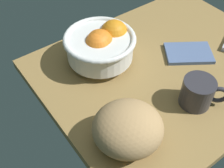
{
  "coord_description": "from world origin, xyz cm",
  "views": [
    {
      "loc": [
        51.49,
        41.18,
        60.13
      ],
      "look_at": [
        21.34,
        0.16,
        5.0
      ],
      "focal_mm": 45.01,
      "sensor_mm": 36.0,
      "label": 1
    }
  ],
  "objects": [
    {
      "name": "bread_loaf",
      "position": [
        27.0,
        14.0,
        5.6
      ],
      "size": [
        22.69,
        22.4,
        11.2
      ],
      "primitive_type": "ellipsoid",
      "rotation": [
        0.0,
        0.0,
        5.68
      ],
      "color": "tan",
      "rests_on": "ground"
    },
    {
      "name": "fruit_bowl",
      "position": [
        15.14,
        -13.76,
        6.52
      ],
      "size": [
        21.62,
        21.62,
        11.68
      ],
      "color": "white",
      "rests_on": "ground"
    },
    {
      "name": "ground_plane",
      "position": [
        0.0,
        0.0,
        -1.5
      ],
      "size": [
        76.13,
        60.63,
        3.0
      ],
      "primitive_type": "cube",
      "color": "olive"
    },
    {
      "name": "mug",
      "position": [
        4.22,
        15.51,
        4.06
      ],
      "size": [
        10.64,
        10.64,
        8.13
      ],
      "color": "#323037",
      "rests_on": "ground"
    },
    {
      "name": "napkin_spare",
      "position": [
        -8.98,
        0.58,
        0.6
      ],
      "size": [
        17.67,
        16.4,
        1.2
      ],
      "primitive_type": "cube",
      "rotation": [
        0.0,
        0.0,
        -0.59
      ],
      "color": "slate",
      "rests_on": "ground"
    }
  ]
}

